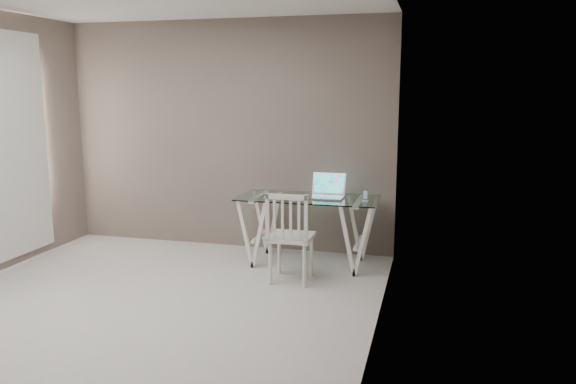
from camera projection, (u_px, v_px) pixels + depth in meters
room at (121, 111)px, 4.52m from camera, size 4.50×4.52×2.71m
desk at (308, 230)px, 6.11m from camera, size 1.50×0.70×0.75m
chair at (290, 233)px, 5.48m from camera, size 0.42×0.42×0.92m
laptop at (327, 192)px, 6.05m from camera, size 0.36×0.33×0.25m
keyboard at (283, 196)px, 6.12m from camera, size 0.28×0.12×0.01m
mouse at (293, 200)px, 5.81m from camera, size 0.10×0.06×0.03m
phone_dock at (365, 198)px, 5.84m from camera, size 0.06×0.06×0.12m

